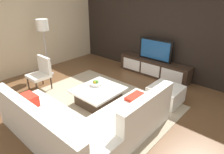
{
  "coord_description": "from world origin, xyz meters",
  "views": [
    {
      "loc": [
        2.8,
        -2.7,
        2.49
      ],
      "look_at": [
        -0.12,
        0.6,
        0.51
      ],
      "focal_mm": 31.62,
      "sensor_mm": 36.0,
      "label": 1
    }
  ],
  "objects_px": {
    "sectional_couch": "(84,123)",
    "coffee_table": "(99,96)",
    "media_console": "(153,68)",
    "television": "(155,50)",
    "ottoman": "(166,94)",
    "fruit_bowl": "(96,83)",
    "accent_chair_near": "(41,71)",
    "floor_lamp": "(43,28)"
  },
  "relations": [
    {
      "from": "media_console",
      "to": "sectional_couch",
      "type": "distance_m",
      "value": 3.32
    },
    {
      "from": "media_console",
      "to": "sectional_couch",
      "type": "xyz_separation_m",
      "value": [
        0.52,
        -3.28,
        0.04
      ]
    },
    {
      "from": "coffee_table",
      "to": "ottoman",
      "type": "xyz_separation_m",
      "value": [
        1.14,
        1.1,
        -0.0
      ]
    },
    {
      "from": "sectional_couch",
      "to": "ottoman",
      "type": "xyz_separation_m",
      "value": [
        0.52,
        2.08,
        -0.09
      ]
    },
    {
      "from": "ottoman",
      "to": "fruit_bowl",
      "type": "bearing_deg",
      "value": -142.92
    },
    {
      "from": "media_console",
      "to": "fruit_bowl",
      "type": "height_order",
      "value": "fruit_bowl"
    },
    {
      "from": "television",
      "to": "accent_chair_near",
      "type": "xyz_separation_m",
      "value": [
        -1.8,
        -2.74,
        -0.33
      ]
    },
    {
      "from": "sectional_couch",
      "to": "accent_chair_near",
      "type": "bearing_deg",
      "value": 166.85
    },
    {
      "from": "floor_lamp",
      "to": "television",
      "type": "bearing_deg",
      "value": 39.85
    },
    {
      "from": "sectional_couch",
      "to": "ottoman",
      "type": "bearing_deg",
      "value": 75.93
    },
    {
      "from": "media_console",
      "to": "floor_lamp",
      "type": "relative_size",
      "value": 1.33
    },
    {
      "from": "sectional_couch",
      "to": "fruit_bowl",
      "type": "bearing_deg",
      "value": 126.55
    },
    {
      "from": "media_console",
      "to": "television",
      "type": "height_order",
      "value": "television"
    },
    {
      "from": "accent_chair_near",
      "to": "sectional_couch",
      "type": "bearing_deg",
      "value": -4.32
    },
    {
      "from": "coffee_table",
      "to": "sectional_couch",
      "type": "bearing_deg",
      "value": -57.64
    },
    {
      "from": "sectional_couch",
      "to": "coffee_table",
      "type": "bearing_deg",
      "value": 122.36
    },
    {
      "from": "accent_chair_near",
      "to": "fruit_bowl",
      "type": "height_order",
      "value": "accent_chair_near"
    },
    {
      "from": "floor_lamp",
      "to": "ottoman",
      "type": "height_order",
      "value": "floor_lamp"
    },
    {
      "from": "coffee_table",
      "to": "fruit_bowl",
      "type": "distance_m",
      "value": 0.31
    },
    {
      "from": "coffee_table",
      "to": "ottoman",
      "type": "height_order",
      "value": "ottoman"
    },
    {
      "from": "sectional_couch",
      "to": "fruit_bowl",
      "type": "distance_m",
      "value": 1.35
    },
    {
      "from": "floor_lamp",
      "to": "coffee_table",
      "type": "bearing_deg",
      "value": -4.42
    },
    {
      "from": "media_console",
      "to": "sectional_couch",
      "type": "relative_size",
      "value": 0.92
    },
    {
      "from": "coffee_table",
      "to": "fruit_bowl",
      "type": "xyz_separation_m",
      "value": [
        -0.18,
        0.1,
        0.23
      ]
    },
    {
      "from": "accent_chair_near",
      "to": "coffee_table",
      "type": "bearing_deg",
      "value": 23.34
    },
    {
      "from": "sectional_couch",
      "to": "media_console",
      "type": "bearing_deg",
      "value": 99.04
    },
    {
      "from": "television",
      "to": "fruit_bowl",
      "type": "height_order",
      "value": "television"
    },
    {
      "from": "sectional_couch",
      "to": "fruit_bowl",
      "type": "height_order",
      "value": "sectional_couch"
    },
    {
      "from": "sectional_couch",
      "to": "fruit_bowl",
      "type": "xyz_separation_m",
      "value": [
        -0.8,
        1.08,
        0.14
      ]
    },
    {
      "from": "media_console",
      "to": "coffee_table",
      "type": "relative_size",
      "value": 2.18
    },
    {
      "from": "fruit_bowl",
      "to": "coffee_table",
      "type": "bearing_deg",
      "value": -29.03
    },
    {
      "from": "accent_chair_near",
      "to": "ottoman",
      "type": "xyz_separation_m",
      "value": [
        2.84,
        1.54,
        -0.29
      ]
    },
    {
      "from": "media_console",
      "to": "fruit_bowl",
      "type": "distance_m",
      "value": 2.22
    },
    {
      "from": "accent_chair_near",
      "to": "fruit_bowl",
      "type": "distance_m",
      "value": 1.61
    },
    {
      "from": "media_console",
      "to": "fruit_bowl",
      "type": "relative_size",
      "value": 8.09
    },
    {
      "from": "floor_lamp",
      "to": "ottoman",
      "type": "xyz_separation_m",
      "value": [
        3.57,
        0.91,
        -1.24
      ]
    },
    {
      "from": "media_console",
      "to": "floor_lamp",
      "type": "distance_m",
      "value": 3.5
    },
    {
      "from": "sectional_couch",
      "to": "ottoman",
      "type": "height_order",
      "value": "sectional_couch"
    },
    {
      "from": "coffee_table",
      "to": "accent_chair_near",
      "type": "height_order",
      "value": "accent_chair_near"
    },
    {
      "from": "floor_lamp",
      "to": "accent_chair_near",
      "type": "bearing_deg",
      "value": -40.67
    },
    {
      "from": "television",
      "to": "coffee_table",
      "type": "relative_size",
      "value": 1.02
    },
    {
      "from": "coffee_table",
      "to": "floor_lamp",
      "type": "xyz_separation_m",
      "value": [
        -2.43,
        0.19,
        1.24
      ]
    }
  ]
}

